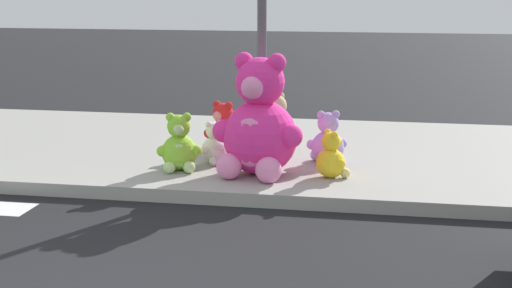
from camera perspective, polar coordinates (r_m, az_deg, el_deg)
name	(u,v)px	position (r m, az deg, el deg)	size (l,w,h in m)	color
sidewalk	(199,150)	(10.24, -4.31, -0.49)	(28.00, 4.40, 0.15)	#9E9B93
sign_pole	(262,22)	(9.00, 0.45, 9.19)	(0.56, 0.11, 3.20)	#4C4C51
plush_pink_large	(259,127)	(8.55, 0.21, 1.31)	(1.06, 0.97, 1.39)	#F22D93
plush_white	(215,146)	(9.17, -3.09, -0.17)	(0.37, 0.37, 0.52)	white
plush_red	(222,132)	(9.73, -2.56, 0.90)	(0.48, 0.48, 0.66)	red
plush_tan	(274,125)	(10.07, 1.40, 1.44)	(0.52, 0.52, 0.72)	tan
plush_lavender	(327,142)	(9.20, 5.39, 0.16)	(0.48, 0.46, 0.65)	#B28CD8
plush_yellow	(332,158)	(8.54, 5.73, -1.09)	(0.39, 0.38, 0.54)	yellow
plush_lime	(179,147)	(8.85, -5.79, -0.26)	(0.51, 0.48, 0.68)	#8CD133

